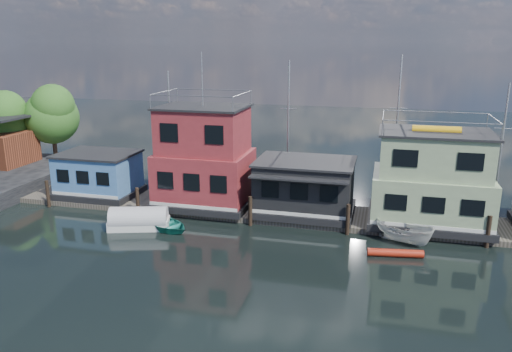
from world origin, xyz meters
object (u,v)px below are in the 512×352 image
(houseboat_dark, at_px, (305,187))
(red_kayak, at_px, (395,253))
(tarp_runabout, at_px, (139,220))
(houseboat_red, at_px, (204,159))
(dinghy_teal, at_px, (167,224))
(motorboat, at_px, (404,233))
(houseboat_green, at_px, (432,180))
(houseboat_blue, at_px, (99,174))

(houseboat_dark, relative_size, red_kayak, 2.17)
(tarp_runabout, bearing_deg, houseboat_red, 42.79)
(dinghy_teal, relative_size, motorboat, 0.95)
(houseboat_green, height_order, red_kayak, houseboat_green)
(houseboat_red, height_order, houseboat_dark, houseboat_red)
(dinghy_teal, distance_m, tarp_runabout, 2.05)
(houseboat_dark, bearing_deg, red_kayak, -40.76)
(houseboat_blue, xyz_separation_m, houseboat_red, (9.50, 0.00, 1.90))
(houseboat_red, bearing_deg, tarp_runabout, -119.71)
(houseboat_dark, distance_m, tarp_runabout, 12.44)
(houseboat_blue, relative_size, dinghy_teal, 1.64)
(red_kayak, xyz_separation_m, tarp_runabout, (-17.79, 0.41, 0.39))
(houseboat_dark, relative_size, tarp_runabout, 1.63)
(houseboat_green, bearing_deg, tarp_runabout, -164.96)
(houseboat_dark, bearing_deg, motorboat, -25.76)
(houseboat_red, height_order, houseboat_green, houseboat_red)
(houseboat_green, xyz_separation_m, motorboat, (-1.76, -3.51, -2.76))
(houseboat_blue, xyz_separation_m, houseboat_dark, (17.50, -0.02, 0.21))
(houseboat_red, xyz_separation_m, dinghy_teal, (-1.06, -5.13, -3.70))
(houseboat_blue, xyz_separation_m, motorboat, (24.74, -3.51, -1.41))
(houseboat_red, xyz_separation_m, motorboat, (15.24, -3.51, -3.31))
(houseboat_red, xyz_separation_m, red_kayak, (14.71, -5.80, -3.85))
(red_kayak, height_order, motorboat, motorboat)
(houseboat_dark, height_order, red_kayak, houseboat_dark)
(houseboat_blue, relative_size, red_kayak, 1.87)
(houseboat_green, bearing_deg, motorboat, -116.61)
(red_kayak, bearing_deg, houseboat_red, 149.99)
(houseboat_blue, distance_m, dinghy_teal, 10.04)
(tarp_runabout, bearing_deg, red_kayak, -18.80)
(motorboat, bearing_deg, houseboat_green, 1.71)
(houseboat_dark, height_order, motorboat, houseboat_dark)
(houseboat_dark, distance_m, dinghy_teal, 10.60)
(houseboat_blue, bearing_deg, houseboat_red, 0.00)
(houseboat_red, relative_size, houseboat_dark, 1.60)
(houseboat_blue, xyz_separation_m, red_kayak, (24.21, -5.80, -1.95))
(houseboat_blue, distance_m, houseboat_green, 26.53)
(houseboat_green, distance_m, red_kayak, 7.06)
(dinghy_teal, height_order, motorboat, motorboat)
(houseboat_dark, bearing_deg, tarp_runabout, -154.11)
(houseboat_blue, xyz_separation_m, tarp_runabout, (6.42, -5.40, -1.56))
(red_kayak, bearing_deg, houseboat_blue, 158.04)
(houseboat_dark, height_order, dinghy_teal, houseboat_dark)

